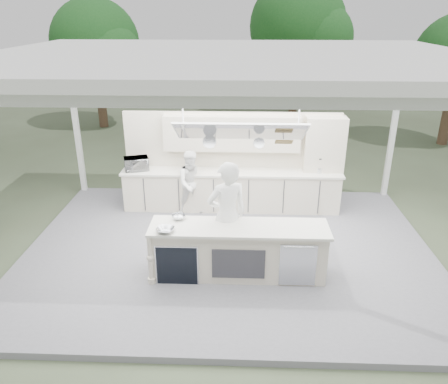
{
  "coord_description": "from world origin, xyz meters",
  "views": [
    {
      "loc": [
        0.21,
        -7.59,
        4.53
      ],
      "look_at": [
        -0.11,
        0.4,
        1.16
      ],
      "focal_mm": 35.0,
      "sensor_mm": 36.0,
      "label": 1
    }
  ],
  "objects_px": {
    "back_counter": "(231,189)",
    "sous_chef": "(193,183)",
    "demo_island": "(237,251)",
    "head_chef": "(227,216)"
  },
  "relations": [
    {
      "from": "demo_island",
      "to": "back_counter",
      "type": "bearing_deg",
      "value": 93.63
    },
    {
      "from": "head_chef",
      "to": "sous_chef",
      "type": "xyz_separation_m",
      "value": [
        -0.85,
        2.17,
        -0.25
      ]
    },
    {
      "from": "demo_island",
      "to": "head_chef",
      "type": "height_order",
      "value": "head_chef"
    },
    {
      "from": "back_counter",
      "to": "sous_chef",
      "type": "distance_m",
      "value": 0.98
    },
    {
      "from": "back_counter",
      "to": "sous_chef",
      "type": "height_order",
      "value": "sous_chef"
    },
    {
      "from": "demo_island",
      "to": "sous_chef",
      "type": "distance_m",
      "value": 2.69
    },
    {
      "from": "head_chef",
      "to": "back_counter",
      "type": "bearing_deg",
      "value": -112.64
    },
    {
      "from": "sous_chef",
      "to": "demo_island",
      "type": "bearing_deg",
      "value": -85.59
    },
    {
      "from": "head_chef",
      "to": "sous_chef",
      "type": "distance_m",
      "value": 2.34
    },
    {
      "from": "back_counter",
      "to": "sous_chef",
      "type": "relative_size",
      "value": 3.35
    }
  ]
}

